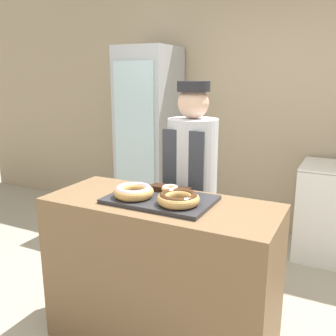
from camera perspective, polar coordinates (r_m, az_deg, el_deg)
wall_back at (r=4.10m, az=13.03°, el=9.06°), size 8.00×0.06×2.70m
display_counter at (r=2.40m, az=-1.12°, el=-15.91°), size 1.39×0.58×0.95m
serving_tray at (r=2.20m, az=-1.18°, el=-4.81°), size 0.62×0.40×0.02m
donut_light_glaze at (r=2.20m, az=-5.27°, el=-3.52°), size 0.24×0.24×0.07m
donut_chocolate_glaze at (r=2.07m, az=1.58°, el=-4.61°), size 0.24×0.24×0.07m
donut_mini_center at (r=2.30m, az=0.33°, el=-3.14°), size 0.11×0.11×0.04m
brownie_back_left at (r=2.34m, az=-1.54°, el=-2.95°), size 0.08×0.08×0.03m
brownie_back_right at (r=2.27m, az=2.26°, el=-3.51°), size 0.08×0.08×0.03m
baker_person at (r=2.69m, az=3.61°, el=-3.51°), size 0.35×0.35×1.64m
beverage_fridge at (r=4.19m, az=-2.88°, el=4.51°), size 0.57×0.63×1.97m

